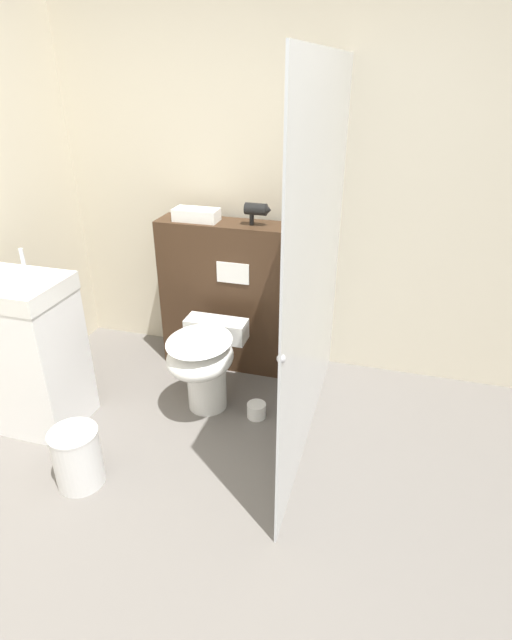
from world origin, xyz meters
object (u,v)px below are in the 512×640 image
(toilet, at_px, (204,361))
(waste_bin, at_px, (77,457))
(sink_vanity, at_px, (29,354))
(hair_drier, at_px, (257,210))

(toilet, distance_m, waste_bin, 0.90)
(sink_vanity, distance_m, hair_drier, 1.62)
(sink_vanity, height_order, hair_drier, hair_drier)
(hair_drier, bearing_deg, waste_bin, -113.37)
(sink_vanity, height_order, waste_bin, sink_vanity)
(waste_bin, bearing_deg, sink_vanity, 143.26)
(sink_vanity, distance_m, waste_bin, 0.73)
(hair_drier, distance_m, waste_bin, 1.77)
(toilet, xyz_separation_m, sink_vanity, (-0.93, -0.39, 0.12))
(toilet, xyz_separation_m, waste_bin, (-0.40, -0.79, -0.19))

